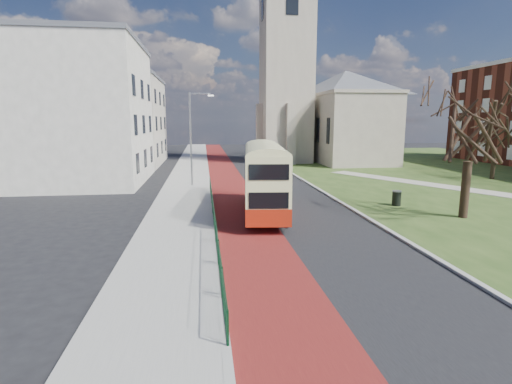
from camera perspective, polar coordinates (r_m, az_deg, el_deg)
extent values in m
plane|color=black|center=(18.56, 3.62, -7.94)|extent=(160.00, 160.00, 0.00)
cube|color=black|center=(38.06, 0.03, 1.48)|extent=(9.00, 120.00, 0.01)
cube|color=#591414|center=(37.80, -4.03, 1.40)|extent=(3.40, 120.00, 0.01)
cube|color=gray|center=(37.76, -9.79, 1.35)|extent=(4.00, 120.00, 0.12)
cube|color=#999993|center=(37.73, -6.76, 1.43)|extent=(0.25, 120.00, 0.13)
cube|color=#999993|center=(40.84, 6.08, 2.11)|extent=(0.25, 80.00, 0.13)
cube|color=#2A4318|center=(49.45, 29.12, 2.22)|extent=(40.00, 80.00, 0.04)
cube|color=#9E998C|center=(36.44, 32.68, -0.46)|extent=(18.84, 32.82, 0.03)
cylinder|color=#0C381C|center=(21.81, -6.03, -2.23)|extent=(0.04, 24.00, 0.04)
cylinder|color=#0C381C|center=(22.03, -5.98, -4.64)|extent=(0.04, 24.00, 0.04)
cube|color=gray|center=(56.81, 4.32, 16.46)|extent=(6.50, 6.50, 24.00)
cube|color=gray|center=(58.80, 12.45, 8.72)|extent=(9.00, 18.00, 9.00)
pyramid|color=#565960|center=(59.18, 12.76, 16.58)|extent=(9.00, 18.00, 3.60)
cube|color=#BCB9AA|center=(40.69, -22.93, 10.08)|extent=(10.00, 14.00, 12.50)
cube|color=#565960|center=(41.28, -23.59, 19.12)|extent=(10.30, 14.30, 0.50)
cube|color=#BAB19D|center=(56.29, -18.59, 9.39)|extent=(10.00, 16.00, 11.00)
cube|color=#565960|center=(56.56, -18.93, 15.22)|extent=(10.30, 16.30, 0.50)
cylinder|color=gray|center=(35.35, -9.30, 7.39)|extent=(0.16, 0.16, 8.00)
cylinder|color=gray|center=(35.37, -7.98, 13.75)|extent=(1.80, 0.10, 0.10)
cube|color=silver|center=(35.37, -6.48, 13.53)|extent=(0.50, 0.18, 0.12)
cube|color=#A1220E|center=(24.89, 1.18, -1.01)|extent=(3.41, 10.28, 0.92)
cube|color=#EBECA1|center=(24.60, 1.20, 3.08)|extent=(3.38, 10.23, 2.66)
cube|color=black|center=(24.97, -1.48, 1.27)|extent=(0.95, 8.23, 0.87)
cube|color=black|center=(25.07, 3.79, 1.29)|extent=(0.95, 8.23, 0.87)
cube|color=black|center=(24.52, -1.49, 4.35)|extent=(1.03, 9.03, 0.83)
cube|color=black|center=(24.62, 3.88, 4.35)|extent=(1.03, 9.03, 0.83)
cube|color=black|center=(29.68, 0.76, 2.70)|extent=(2.05, 0.30, 0.96)
cube|color=black|center=(29.53, 0.76, 5.34)|extent=(2.05, 0.30, 0.83)
cube|color=orange|center=(29.49, 0.76, 6.36)|extent=(1.64, 0.27, 0.28)
cylinder|color=black|center=(28.32, -1.25, -0.58)|extent=(0.38, 0.98, 0.95)
cylinder|color=black|center=(28.40, 2.98, -0.56)|extent=(0.38, 0.98, 0.95)
cylinder|color=black|center=(22.01, -1.21, -3.72)|extent=(0.38, 0.98, 0.95)
cylinder|color=black|center=(22.11, 4.25, -3.68)|extent=(0.38, 0.98, 0.95)
cylinder|color=#302118|center=(26.69, 27.72, 0.29)|extent=(0.62, 0.62, 3.36)
cylinder|color=#2D2216|center=(45.85, 30.80, 3.54)|extent=(0.44, 0.44, 3.12)
cylinder|color=black|center=(28.82, 19.44, -0.89)|extent=(0.70, 0.70, 0.96)
cylinder|color=gray|center=(28.73, 19.50, 0.11)|extent=(0.75, 0.75, 0.06)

